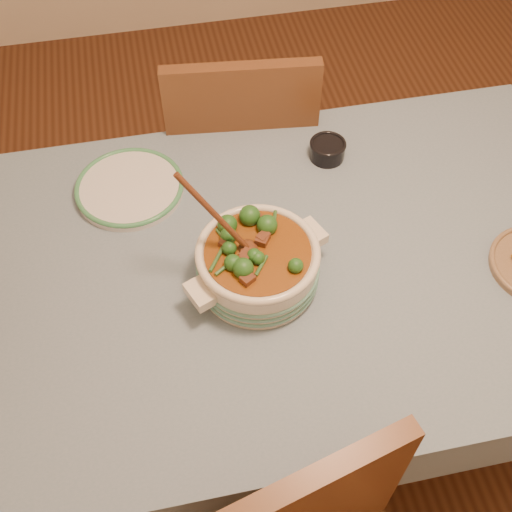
{
  "coord_description": "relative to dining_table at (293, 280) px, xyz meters",
  "views": [
    {
      "loc": [
        -0.29,
        -0.93,
        2.05
      ],
      "look_at": [
        -0.11,
        -0.05,
        0.86
      ],
      "focal_mm": 45.0,
      "sensor_mm": 36.0,
      "label": 1
    }
  ],
  "objects": [
    {
      "name": "floor",
      "position": [
        0.0,
        0.0,
        -0.66
      ],
      "size": [
        4.5,
        4.5,
        0.0
      ],
      "primitive_type": "plane",
      "color": "#442313",
      "rests_on": "ground"
    },
    {
      "name": "dining_table",
      "position": [
        0.0,
        0.0,
        0.0
      ],
      "size": [
        1.68,
        1.08,
        0.76
      ],
      "color": "brown",
      "rests_on": "floor"
    },
    {
      "name": "stew_casserole",
      "position": [
        -0.11,
        -0.04,
        0.17
      ],
      "size": [
        0.37,
        0.37,
        0.35
      ],
      "rotation": [
        0.0,
        0.0,
        0.4
      ],
      "color": "beige",
      "rests_on": "dining_table"
    },
    {
      "name": "white_plate",
      "position": [
        -0.39,
        0.32,
        0.11
      ],
      "size": [
        0.34,
        0.34,
        0.03
      ],
      "rotation": [
        0.0,
        0.0,
        0.16
      ],
      "color": "silver",
      "rests_on": "dining_table"
    },
    {
      "name": "condiment_bowl",
      "position": [
        0.18,
        0.34,
        0.12
      ],
      "size": [
        0.13,
        0.13,
        0.05
      ],
      "rotation": [
        0.0,
        0.0,
        0.39
      ],
      "color": "black",
      "rests_on": "dining_table"
    },
    {
      "name": "chair_far",
      "position": [
        -0.02,
        0.63,
        -0.11
      ],
      "size": [
        0.5,
        0.5,
        0.97
      ],
      "rotation": [
        0.0,
        0.0,
        3.03
      ],
      "color": "brown",
      "rests_on": "floor"
    }
  ]
}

